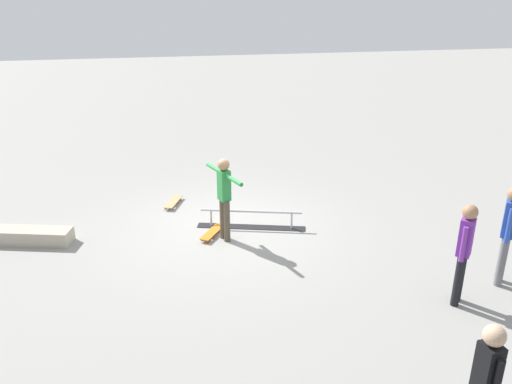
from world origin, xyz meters
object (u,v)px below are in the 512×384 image
grind_rail (251,220)px  skateboard_main (212,232)px  bystander_purple_shirt (464,249)px  bystander_blue_shirt (508,231)px  skater_main (224,194)px  loose_skateboard_natural (174,202)px  skate_ledge (15,235)px

grind_rail → skateboard_main: (0.85, 0.21, -0.10)m
skateboard_main → bystander_purple_shirt: bearing=-99.2°
grind_rail → bystander_blue_shirt: bystander_blue_shirt is taller
grind_rail → skater_main: size_ratio=1.33×
skateboard_main → bystander_blue_shirt: size_ratio=0.44×
bystander_blue_shirt → loose_skateboard_natural: size_ratio=2.15×
grind_rail → bystander_purple_shirt: size_ratio=1.32×
skate_ledge → bystander_blue_shirt: bystander_blue_shirt is taller
skateboard_main → bystander_purple_shirt: size_ratio=0.46×
skater_main → skateboard_main: (0.23, -0.23, -0.92)m
grind_rail → skate_ledge: grind_rail is taller
loose_skateboard_natural → skater_main: bearing=46.4°
loose_skateboard_natural → skate_ledge: bearing=-46.2°
bystander_blue_shirt → loose_skateboard_natural: (5.25, -4.61, -0.92)m
bystander_purple_shirt → bystander_blue_shirt: bearing=153.2°
skater_main → skateboard_main: bearing=-154.2°
skater_main → skate_ledge: bearing=-119.7°
grind_rail → loose_skateboard_natural: (1.53, -1.58, -0.10)m
skater_main → skateboard_main: size_ratio=2.19×
bystander_purple_shirt → loose_skateboard_natural: size_ratio=2.09×
skate_ledge → skater_main: 4.26m
bystander_purple_shirt → loose_skateboard_natural: (4.21, -4.99, -0.89)m
skate_ledge → bystander_purple_shirt: bearing=153.3°
grind_rail → skateboard_main: grind_rail is taller
skate_ledge → skateboard_main: skate_ledge is taller
grind_rail → skate_ledge: bearing=12.9°
skateboard_main → bystander_purple_shirt: 4.84m
skateboard_main → bystander_blue_shirt: 5.45m
skateboard_main → bystander_blue_shirt: (-4.57, 2.82, 0.92)m
loose_skateboard_natural → bystander_blue_shirt: bearing=70.7°
skate_ledge → loose_skateboard_natural: (-3.19, -1.28, -0.07)m
grind_rail → bystander_purple_shirt: bystander_purple_shirt is taller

